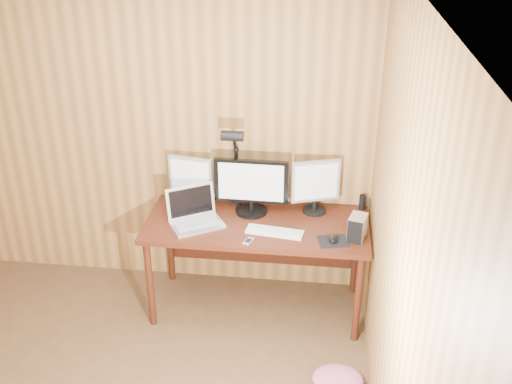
% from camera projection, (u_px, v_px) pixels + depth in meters
% --- Properties ---
extents(room_shell, '(4.00, 4.00, 4.00)m').
position_uv_depth(room_shell, '(12.00, 291.00, 2.73)').
color(room_shell, brown).
rests_on(room_shell, ground).
extents(desk, '(1.60, 0.70, 0.75)m').
position_uv_depth(desk, '(258.00, 232.00, 4.42)').
color(desk, '#3F190D').
rests_on(desk, floor).
extents(monitor_center, '(0.54, 0.23, 0.42)m').
position_uv_depth(monitor_center, '(251.00, 186.00, 4.34)').
color(monitor_center, black).
rests_on(monitor_center, desk).
extents(monitor_left, '(0.34, 0.16, 0.39)m').
position_uv_depth(monitor_left, '(191.00, 180.00, 4.45)').
color(monitor_left, black).
rests_on(monitor_left, desk).
extents(monitor_right, '(0.35, 0.17, 0.41)m').
position_uv_depth(monitor_right, '(315.00, 185.00, 4.34)').
color(monitor_right, black).
rests_on(monitor_right, desk).
extents(laptop, '(0.45, 0.42, 0.26)m').
position_uv_depth(laptop, '(194.00, 214.00, 4.27)').
color(laptop, silver).
rests_on(laptop, desk).
extents(keyboard, '(0.41, 0.17, 0.02)m').
position_uv_depth(keyboard, '(275.00, 232.00, 4.16)').
color(keyboard, white).
rests_on(keyboard, desk).
extents(mousepad, '(0.23, 0.20, 0.00)m').
position_uv_depth(mousepad, '(333.00, 241.00, 4.07)').
color(mousepad, black).
rests_on(mousepad, desk).
extents(mouse, '(0.09, 0.12, 0.04)m').
position_uv_depth(mouse, '(333.00, 239.00, 4.06)').
color(mouse, black).
rests_on(mouse, mousepad).
extents(hard_drive, '(0.14, 0.18, 0.17)m').
position_uv_depth(hard_drive, '(357.00, 228.00, 4.06)').
color(hard_drive, silver).
rests_on(hard_drive, desk).
extents(phone, '(0.07, 0.10, 0.01)m').
position_uv_depth(phone, '(248.00, 241.00, 4.06)').
color(phone, silver).
rests_on(phone, desk).
extents(speaker, '(0.05, 0.05, 0.12)m').
position_uv_depth(speaker, '(362.00, 202.00, 4.45)').
color(speaker, black).
rests_on(speaker, desk).
extents(desk_lamp, '(0.16, 0.23, 0.69)m').
position_uv_depth(desk_lamp, '(234.00, 156.00, 4.30)').
color(desk_lamp, black).
rests_on(desk_lamp, desk).
extents(fabric_pile, '(0.37, 0.31, 0.11)m').
position_uv_depth(fabric_pile, '(338.00, 380.00, 3.87)').
color(fabric_pile, '#B75977').
rests_on(fabric_pile, floor).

